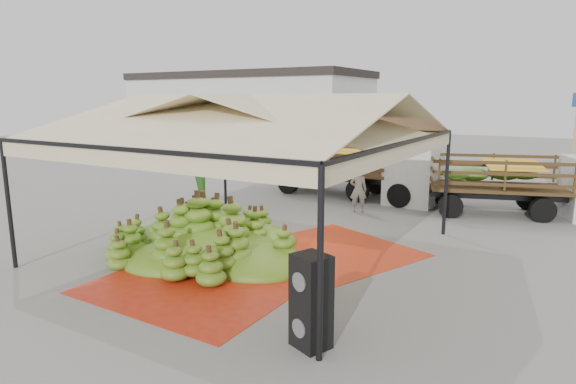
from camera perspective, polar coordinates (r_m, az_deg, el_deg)
The scene contains 17 objects.
ground at distance 12.82m, azimuth -4.22°, elevation -6.74°, with size 90.00×90.00×0.00m, color slate.
canopy_tent at distance 12.22m, azimuth -4.44°, elevation 8.16°, with size 8.10×8.10×4.00m.
building_white at distance 29.43m, azimuth -4.76°, elevation 8.69°, with size 14.30×6.30×5.40m.
tarp_left at distance 10.75m, azimuth -10.12°, elevation -10.43°, with size 4.18×3.98×0.01m, color red.
tarp_right at distance 12.58m, azimuth 4.45°, elevation -7.06°, with size 3.84×4.03×0.01m, color red.
banana_heap at distance 12.44m, azimuth -8.95°, elevation -4.30°, with size 6.01×4.94×1.29m, color #4D7117.
hand_yellow_a at distance 10.59m, azimuth 0.27°, elevation -9.94°, with size 0.50×0.41×0.23m, color gold.
hand_yellow_b at distance 11.31m, azimuth -9.72°, elevation -8.75°, with size 0.47×0.39×0.22m, color gold.
hand_red_a at distance 8.33m, azimuth 1.71°, elevation -16.10°, with size 0.47×0.39×0.22m, color #5D2015.
hand_red_b at distance 11.54m, azimuth -0.18°, elevation -8.19°, with size 0.46×0.37×0.21m, color #5D2815.
hand_green at distance 12.54m, azimuth -12.22°, elevation -6.86°, with size 0.47×0.39×0.22m, color #4D7D1A.
hanging_bunches at distance 11.69m, azimuth -8.16°, elevation 4.61°, with size 3.24×0.24×0.20m.
speaker_stack at distance 7.77m, azimuth 2.76°, elevation -12.83°, with size 0.70×0.66×1.53m.
banana_leaves at distance 16.90m, azimuth -9.74°, elevation -2.49°, with size 0.96×1.36×3.70m, color #2A671B, non-canonical shape.
vendor at distance 16.85m, azimuth 8.34°, elevation 0.26°, with size 0.58×0.38×1.58m, color gray.
truck_left at distance 19.39m, azimuth 8.79°, elevation 3.46°, with size 6.64×2.48×2.26m.
truck_right at distance 18.02m, azimuth 26.73°, elevation 1.37°, with size 6.23×3.75×2.02m.
Camera 1 is at (7.00, -10.00, 3.91)m, focal length 30.00 mm.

